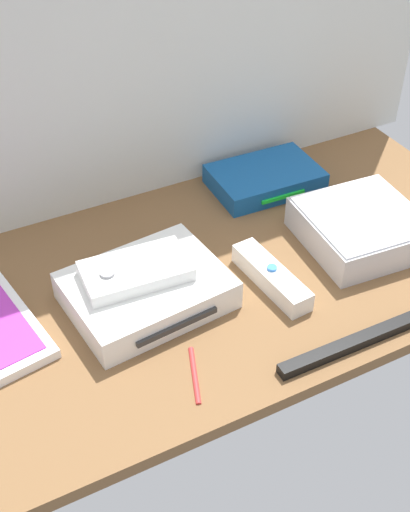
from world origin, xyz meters
TOP-DOWN VIEW (x-y plane):
  - ground_plane at (0.00, 0.00)cm, footprint 100.00×48.00cm
  - back_wall at (0.00, 24.60)cm, footprint 110.00×1.20cm
  - game_console at (-9.52, -0.98)cm, footprint 22.46×18.03cm
  - mini_computer at (25.07, -3.37)cm, footprint 18.20×18.20cm
  - network_router at (19.89, 16.21)cm, footprint 18.41×12.85cm
  - remote_wand at (7.61, -5.79)cm, footprint 4.75×15.04cm
  - remote_classic_pad at (-10.50, -0.06)cm, footprint 14.92×8.97cm
  - sensor_bar at (11.71, -20.90)cm, footprint 24.02×2.06cm
  - stylus_pen at (-9.60, -15.77)cm, footprint 3.79×8.68cm

SIDE VIEW (x-z plane):
  - ground_plane at x=0.00cm, z-range -2.00..0.00cm
  - stylus_pen at x=-9.60cm, z-range 0.00..0.70cm
  - sensor_bar at x=11.71cm, z-range 0.00..1.40cm
  - remote_wand at x=7.61cm, z-range -0.19..3.21cm
  - network_router at x=19.89cm, z-range 0.00..3.40cm
  - game_console at x=-9.52cm, z-range 0.00..4.40cm
  - mini_computer at x=25.07cm, z-range -0.01..5.29cm
  - remote_classic_pad at x=-10.50cm, z-range 4.21..6.61cm
  - back_wall at x=0.00cm, z-range 0.00..64.00cm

